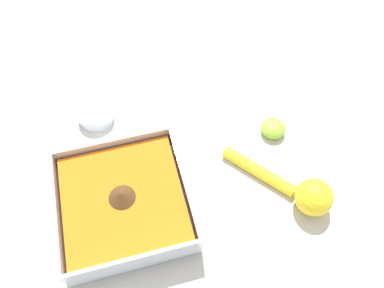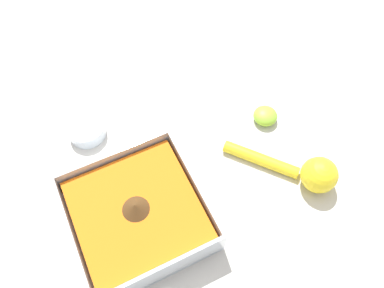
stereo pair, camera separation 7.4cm
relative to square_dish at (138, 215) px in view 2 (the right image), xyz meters
The scene contains 5 objects.
ground_plane 0.06m from the square_dish, 72.58° to the right, with size 4.00×4.00×0.00m, color beige.
square_dish is the anchor object (origin of this frame).
spice_bowl 0.23m from the square_dish, ahead, with size 0.08×0.08×0.03m.
lemon_squeezer 0.33m from the square_dish, 100.71° to the right, with size 0.19×0.17×0.07m.
lemon_half 0.34m from the square_dish, 74.12° to the right, with size 0.05×0.05×0.03m.
Camera 2 is at (-0.27, 0.06, 0.67)m, focal length 35.00 mm.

